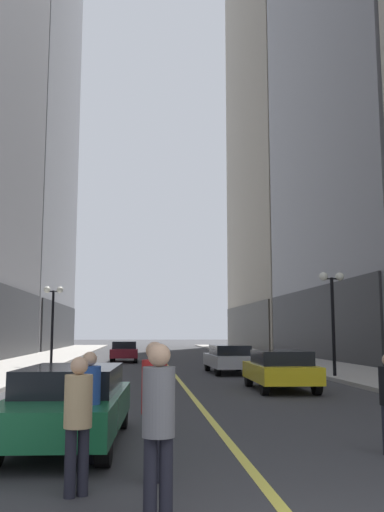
# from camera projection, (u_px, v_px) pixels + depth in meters

# --- Properties ---
(ground_plane) EXTENTS (200.00, 200.00, 0.00)m
(ground_plane) POSITION_uv_depth(u_px,v_px,m) (163.00, 360.00, 38.25)
(ground_plane) COLOR #38383A
(sidewalk_left) EXTENTS (4.50, 78.00, 0.15)m
(sidewalk_left) POSITION_uv_depth(u_px,v_px,m) (41.00, 360.00, 37.51)
(sidewalk_left) COLOR #ADA8A0
(sidewalk_left) RESTS_ON ground
(sidewalk_right) EXTENTS (4.50, 78.00, 0.15)m
(sidewalk_right) POSITION_uv_depth(u_px,v_px,m) (281.00, 359.00, 39.02)
(sidewalk_right) COLOR #ADA8A0
(sidewalk_right) RESTS_ON ground
(lane_centre_stripe) EXTENTS (0.16, 70.00, 0.01)m
(lane_centre_stripe) POSITION_uv_depth(u_px,v_px,m) (163.00, 360.00, 38.25)
(lane_centre_stripe) COLOR #E5D64C
(lane_centre_stripe) RESTS_ON ground
(building_left_far) EXTENTS (10.77, 26.00, 77.56)m
(building_left_far) POSITION_uv_depth(u_px,v_px,m) (25.00, 22.00, 66.69)
(building_left_far) COLOR gray
(building_left_far) RESTS_ON ground
(building_right_far) EXTENTS (11.60, 26.00, 58.59)m
(building_right_far) POSITION_uv_depth(u_px,v_px,m) (289.00, 107.00, 68.33)
(building_right_far) COLOR #B7AD99
(building_right_far) RESTS_ON ground
(car_green) EXTENTS (2.05, 4.70, 1.32)m
(car_green) POSITION_uv_depth(u_px,v_px,m) (70.00, 402.00, 9.79)
(car_green) COLOR #196038
(car_green) RESTS_ON ground
(car_yellow) EXTENTS (1.96, 4.10, 1.32)m
(car_yellow) POSITION_uv_depth(u_px,v_px,m) (280.00, 369.00, 18.62)
(car_yellow) COLOR yellow
(car_yellow) RESTS_ON ground
(car_silver) EXTENTS (1.90, 4.65, 1.32)m
(car_silver) POSITION_uv_depth(u_px,v_px,m) (229.00, 358.00, 26.29)
(car_silver) COLOR #B7B7BC
(car_silver) RESTS_ON ground
(car_maroon) EXTENTS (1.75, 4.10, 1.32)m
(car_maroon) POSITION_uv_depth(u_px,v_px,m) (124.00, 351.00, 36.13)
(car_maroon) COLOR maroon
(car_maroon) RESTS_ON ground
(pedestrian_in_red_jacket) EXTENTS (0.47, 0.47, 1.81)m
(pedestrian_in_red_jacket) POSITION_uv_depth(u_px,v_px,m) (154.00, 399.00, 7.33)
(pedestrian_in_red_jacket) COLOR black
(pedestrian_in_red_jacket) RESTS_ON ground
(pedestrian_in_blue_hoodie) EXTENTS (0.48, 0.48, 1.65)m
(pedestrian_in_blue_hoodie) POSITION_uv_depth(u_px,v_px,m) (89.00, 398.00, 8.35)
(pedestrian_in_blue_hoodie) COLOR black
(pedestrian_in_blue_hoodie) RESTS_ON ground
(pedestrian_in_tan_trench) EXTENTS (0.46, 0.46, 1.64)m
(pedestrian_in_tan_trench) POSITION_uv_depth(u_px,v_px,m) (78.00, 414.00, 6.75)
(pedestrian_in_tan_trench) COLOR black
(pedestrian_in_tan_trench) RESTS_ON ground
(pedestrian_in_grey_suit) EXTENTS (0.35, 0.35, 1.83)m
(pedestrian_in_grey_suit) POSITION_uv_depth(u_px,v_px,m) (159.00, 418.00, 5.70)
(pedestrian_in_grey_suit) COLOR black
(pedestrian_in_grey_suit) RESTS_ON ground
(street_lamp_left_far) EXTENTS (1.06, 0.36, 4.43)m
(street_lamp_left_far) POSITION_uv_depth(u_px,v_px,m) (53.00, 308.00, 30.72)
(street_lamp_left_far) COLOR black
(street_lamp_left_far) RESTS_ON ground
(street_lamp_right_mid) EXTENTS (1.06, 0.36, 4.43)m
(street_lamp_right_mid) POSITION_uv_depth(u_px,v_px,m) (332.00, 300.00, 23.31)
(street_lamp_right_mid) COLOR black
(street_lamp_right_mid) RESTS_ON ground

